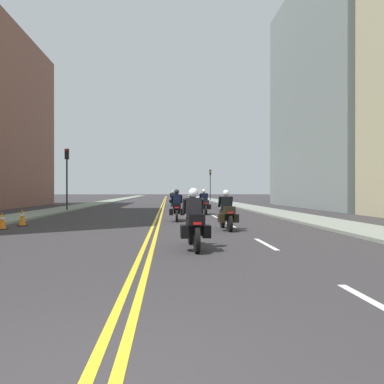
# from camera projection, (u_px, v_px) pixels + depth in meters

# --- Properties ---
(ground_plane) EXTENTS (264.00, 264.00, 0.00)m
(ground_plane) POSITION_uv_depth(u_px,v_px,m) (164.00, 203.00, 50.67)
(ground_plane) COLOR #302D2F
(sidewalk_left) EXTENTS (2.54, 144.00, 0.12)m
(sidewalk_left) POSITION_uv_depth(u_px,v_px,m) (103.00, 202.00, 50.15)
(sidewalk_left) COLOR gray
(sidewalk_left) RESTS_ON ground
(sidewalk_right) EXTENTS (2.54, 144.00, 0.12)m
(sidewalk_right) POSITION_uv_depth(u_px,v_px,m) (223.00, 202.00, 51.18)
(sidewalk_right) COLOR gray
(sidewalk_right) RESTS_ON ground
(centreline_yellow_inner) EXTENTS (0.12, 132.00, 0.01)m
(centreline_yellow_inner) POSITION_uv_depth(u_px,v_px,m) (163.00, 203.00, 50.66)
(centreline_yellow_inner) COLOR yellow
(centreline_yellow_inner) RESTS_ON ground
(centreline_yellow_outer) EXTENTS (0.12, 132.00, 0.01)m
(centreline_yellow_outer) POSITION_uv_depth(u_px,v_px,m) (165.00, 203.00, 50.68)
(centreline_yellow_outer) COLOR yellow
(centreline_yellow_outer) RESTS_ON ground
(lane_dashes_white) EXTENTS (0.14, 56.40, 0.01)m
(lane_dashes_white) POSITION_uv_depth(u_px,v_px,m) (201.00, 209.00, 31.92)
(lane_dashes_white) COLOR silver
(lane_dashes_white) RESTS_ON ground
(building_right_1) EXTENTS (8.83, 19.59, 21.77)m
(building_right_1) POSITION_uv_depth(u_px,v_px,m) (343.00, 93.00, 35.87)
(building_right_1) COLOR gray
(building_right_1) RESTS_ON ground
(motorcycle_0) EXTENTS (0.78, 2.29, 1.63)m
(motorcycle_0) POSITION_uv_depth(u_px,v_px,m) (194.00, 224.00, 10.00)
(motorcycle_0) COLOR black
(motorcycle_0) RESTS_ON ground
(motorcycle_1) EXTENTS (0.77, 2.23, 1.60)m
(motorcycle_1) POSITION_uv_depth(u_px,v_px,m) (227.00, 214.00, 14.89)
(motorcycle_1) COLOR black
(motorcycle_1) RESTS_ON ground
(motorcycle_2) EXTENTS (0.77, 2.21, 1.64)m
(motorcycle_2) POSITION_uv_depth(u_px,v_px,m) (177.00, 208.00, 19.37)
(motorcycle_2) COLOR black
(motorcycle_2) RESTS_ON ground
(motorcycle_3) EXTENTS (0.78, 2.27, 1.68)m
(motorcycle_3) POSITION_uv_depth(u_px,v_px,m) (204.00, 204.00, 24.90)
(motorcycle_3) COLOR black
(motorcycle_3) RESTS_ON ground
(motorcycle_4) EXTENTS (0.78, 2.28, 1.58)m
(motorcycle_4) POSITION_uv_depth(u_px,v_px,m) (176.00, 202.00, 29.80)
(motorcycle_4) COLOR black
(motorcycle_4) RESTS_ON ground
(motorcycle_5) EXTENTS (0.77, 2.15, 1.63)m
(motorcycle_5) POSITION_uv_depth(u_px,v_px,m) (193.00, 201.00, 34.97)
(motorcycle_5) COLOR black
(motorcycle_5) RESTS_ON ground
(motorcycle_6) EXTENTS (0.77, 2.27, 1.61)m
(motorcycle_6) POSITION_uv_depth(u_px,v_px,m) (173.00, 200.00, 39.35)
(motorcycle_6) COLOR black
(motorcycle_6) RESTS_ON ground
(traffic_cone_0) EXTENTS (0.38, 0.38, 0.77)m
(traffic_cone_0) POSITION_uv_depth(u_px,v_px,m) (22.00, 217.00, 16.68)
(traffic_cone_0) COLOR black
(traffic_cone_0) RESTS_ON ground
(traffic_cone_1) EXTENTS (0.38, 0.38, 0.71)m
(traffic_cone_1) POSITION_uv_depth(u_px,v_px,m) (2.00, 221.00, 15.17)
(traffic_cone_1) COLOR black
(traffic_cone_1) RESTS_ON ground
(traffic_light_near) EXTENTS (0.28, 0.38, 4.78)m
(traffic_light_near) POSITION_uv_depth(u_px,v_px,m) (67.00, 168.00, 28.76)
(traffic_light_near) COLOR black
(traffic_light_near) RESTS_ON ground
(traffic_light_far) EXTENTS (0.28, 0.38, 4.90)m
(traffic_light_far) POSITION_uv_depth(u_px,v_px,m) (210.00, 179.00, 58.87)
(traffic_light_far) COLOR black
(traffic_light_far) RESTS_ON ground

